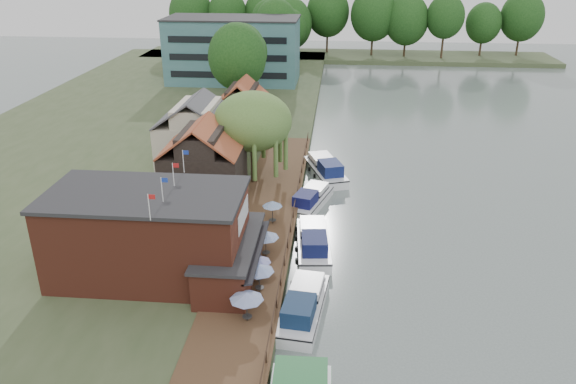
{
  "coord_description": "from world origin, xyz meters",
  "views": [
    {
      "loc": [
        -1.28,
        -39.36,
        25.72
      ],
      "look_at": [
        -6.0,
        12.0,
        3.0
      ],
      "focal_mm": 35.0,
      "sensor_mm": 36.0,
      "label": 1
    }
  ],
  "objects_px": {
    "cottage_c": "(243,112)",
    "umbrella_2": "(258,269)",
    "cottage_b": "(198,131)",
    "umbrella_1": "(259,278)",
    "cruiser_0": "(303,302)",
    "cruiser_1": "(313,239)",
    "pub": "(173,235)",
    "cottage_a": "(203,161)",
    "umbrella_3": "(266,244)",
    "umbrella_4": "(256,233)",
    "hotel_block": "(233,50)",
    "umbrella_0": "(247,307)",
    "cruiser_3": "(325,167)",
    "umbrella_5": "(272,212)",
    "willow": "(253,138)",
    "cruiser_2": "(311,197)"
  },
  "relations": [
    {
      "from": "umbrella_0",
      "to": "umbrella_5",
      "type": "xyz_separation_m",
      "value": [
        0.01,
        15.42,
        0.0
      ]
    },
    {
      "from": "willow",
      "to": "cottage_b",
      "type": "bearing_deg",
      "value": 146.31
    },
    {
      "from": "cottage_b",
      "to": "umbrella_2",
      "type": "height_order",
      "value": "cottage_b"
    },
    {
      "from": "cottage_c",
      "to": "cruiser_1",
      "type": "bearing_deg",
      "value": -68.21
    },
    {
      "from": "cottage_c",
      "to": "willow",
      "type": "distance_m",
      "value": 14.46
    },
    {
      "from": "pub",
      "to": "cruiser_3",
      "type": "xyz_separation_m",
      "value": [
        11.43,
        24.86,
        -3.38
      ]
    },
    {
      "from": "umbrella_0",
      "to": "cruiser_3",
      "type": "relative_size",
      "value": 0.24
    },
    {
      "from": "cottage_a",
      "to": "umbrella_2",
      "type": "height_order",
      "value": "cottage_a"
    },
    {
      "from": "cruiser_0",
      "to": "cottage_b",
      "type": "bearing_deg",
      "value": 123.93
    },
    {
      "from": "hotel_block",
      "to": "cottage_c",
      "type": "distance_m",
      "value": 37.9
    },
    {
      "from": "cruiser_0",
      "to": "cruiser_2",
      "type": "bearing_deg",
      "value": 97.88
    },
    {
      "from": "cottage_b",
      "to": "umbrella_1",
      "type": "height_order",
      "value": "cottage_b"
    },
    {
      "from": "cottage_c",
      "to": "umbrella_0",
      "type": "bearing_deg",
      "value": -80.29
    },
    {
      "from": "cruiser_1",
      "to": "pub",
      "type": "bearing_deg",
      "value": -153.8
    },
    {
      "from": "cottage_b",
      "to": "umbrella_2",
      "type": "distance_m",
      "value": 28.03
    },
    {
      "from": "cruiser_3",
      "to": "umbrella_4",
      "type": "bearing_deg",
      "value": -124.91
    },
    {
      "from": "willow",
      "to": "umbrella_1",
      "type": "xyz_separation_m",
      "value": [
        3.66,
        -22.0,
        -3.93
      ]
    },
    {
      "from": "cottage_c",
      "to": "cruiser_2",
      "type": "distance_m",
      "value": 20.87
    },
    {
      "from": "cottage_c",
      "to": "umbrella_1",
      "type": "xyz_separation_m",
      "value": [
        7.16,
        -36.0,
        -2.96
      ]
    },
    {
      "from": "umbrella_0",
      "to": "umbrella_5",
      "type": "bearing_deg",
      "value": 89.97
    },
    {
      "from": "umbrella_4",
      "to": "umbrella_5",
      "type": "height_order",
      "value": "same"
    },
    {
      "from": "cottage_b",
      "to": "umbrella_1",
      "type": "distance_m",
      "value": 29.37
    },
    {
      "from": "umbrella_1",
      "to": "cruiser_3",
      "type": "distance_m",
      "value": 27.21
    },
    {
      "from": "umbrella_0",
      "to": "cruiser_0",
      "type": "xyz_separation_m",
      "value": [
        3.84,
        2.53,
        -1.09
      ]
    },
    {
      "from": "umbrella_2",
      "to": "willow",
      "type": "bearing_deg",
      "value": 99.27
    },
    {
      "from": "willow",
      "to": "cruiser_1",
      "type": "xyz_separation_m",
      "value": [
        7.41,
        -13.28,
        -5.0
      ]
    },
    {
      "from": "umbrella_0",
      "to": "cruiser_0",
      "type": "relative_size",
      "value": 0.25
    },
    {
      "from": "umbrella_0",
      "to": "umbrella_2",
      "type": "height_order",
      "value": "same"
    },
    {
      "from": "pub",
      "to": "willow",
      "type": "bearing_deg",
      "value": 80.07
    },
    {
      "from": "cottage_c",
      "to": "umbrella_0",
      "type": "height_order",
      "value": "cottage_c"
    },
    {
      "from": "cottage_b",
      "to": "umbrella_1",
      "type": "bearing_deg",
      "value": -67.54
    },
    {
      "from": "hotel_block",
      "to": "willow",
      "type": "relative_size",
      "value": 2.44
    },
    {
      "from": "pub",
      "to": "umbrella_1",
      "type": "relative_size",
      "value": 8.42
    },
    {
      "from": "umbrella_1",
      "to": "umbrella_5",
      "type": "distance_m",
      "value": 11.68
    },
    {
      "from": "pub",
      "to": "cruiser_0",
      "type": "bearing_deg",
      "value": -16.77
    },
    {
      "from": "umbrella_2",
      "to": "cruiser_0",
      "type": "bearing_deg",
      "value": -33.98
    },
    {
      "from": "cottage_c",
      "to": "cottage_b",
      "type": "bearing_deg",
      "value": -113.96
    },
    {
      "from": "cottage_a",
      "to": "cottage_c",
      "type": "height_order",
      "value": "same"
    },
    {
      "from": "cottage_b",
      "to": "umbrella_3",
      "type": "xyz_separation_m",
      "value": [
        10.97,
        -21.57,
        -2.96
      ]
    },
    {
      "from": "umbrella_3",
      "to": "umbrella_4",
      "type": "distance_m",
      "value": 2.15
    },
    {
      "from": "willow",
      "to": "cruiser_1",
      "type": "distance_m",
      "value": 16.01
    },
    {
      "from": "hotel_block",
      "to": "cruiser_2",
      "type": "xyz_separation_m",
      "value": [
        18.17,
        -54.74,
        -6.06
      ]
    },
    {
      "from": "cottage_c",
      "to": "cruiser_0",
      "type": "xyz_separation_m",
      "value": [
        10.64,
        -37.21,
        -4.06
      ]
    },
    {
      "from": "cottage_b",
      "to": "cottage_c",
      "type": "relative_size",
      "value": 1.13
    },
    {
      "from": "umbrella_0",
      "to": "umbrella_4",
      "type": "distance_m",
      "value": 11.06
    },
    {
      "from": "umbrella_5",
      "to": "cruiser_1",
      "type": "distance_m",
      "value": 5.17
    },
    {
      "from": "pub",
      "to": "cruiser_3",
      "type": "bearing_deg",
      "value": 65.31
    },
    {
      "from": "cottage_c",
      "to": "umbrella_2",
      "type": "distance_m",
      "value": 35.46
    },
    {
      "from": "cottage_a",
      "to": "cottage_b",
      "type": "relative_size",
      "value": 0.9
    },
    {
      "from": "pub",
      "to": "cottage_b",
      "type": "height_order",
      "value": "cottage_b"
    }
  ]
}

